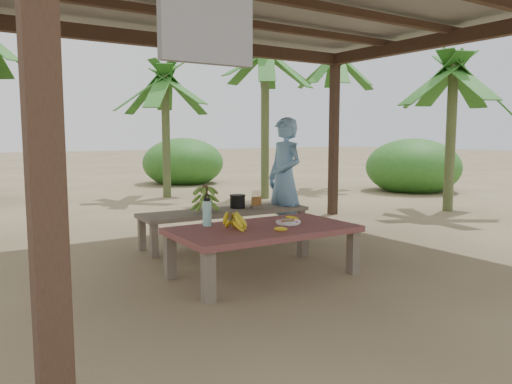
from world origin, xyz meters
TOP-DOWN VIEW (x-y plane):
  - ground at (0.00, 0.00)m, footprint 80.00×80.00m
  - pavilion at (-0.01, -0.01)m, footprint 6.60×5.60m
  - work_table at (-0.44, -0.28)m, footprint 1.82×1.04m
  - bench at (-0.03, 1.19)m, footprint 2.23×0.71m
  - ripe_banana_bunch at (-0.79, -0.24)m, footprint 0.32×0.28m
  - plate at (-0.13, -0.29)m, footprint 0.25×0.25m
  - loose_banana_front at (-0.42, -0.56)m, footprint 0.16×0.05m
  - loose_banana_side at (0.05, -0.12)m, footprint 0.14×0.13m
  - water_flask at (-0.87, 0.08)m, footprint 0.09×0.09m
  - green_banana_stalk at (-0.31, 1.20)m, footprint 0.32×0.32m
  - cooking_pot at (0.19, 1.25)m, footprint 0.20×0.20m
  - skewer_rack at (0.40, 1.12)m, footprint 0.18×0.09m
  - woman at (0.87, 1.12)m, footprint 0.41×0.61m
  - banana_plant_ne at (3.02, 4.78)m, footprint 1.80×1.80m
  - banana_plant_n at (1.30, 6.21)m, footprint 1.80×1.80m
  - banana_plant_e at (4.86, 1.42)m, footprint 1.80×1.80m
  - banana_plant_far at (5.84, 5.63)m, footprint 1.80×1.80m

SIDE VIEW (x-z plane):
  - ground at x=0.00m, z-range 0.00..0.00m
  - bench at x=-0.03m, z-range 0.17..0.62m
  - work_table at x=-0.44m, z-range 0.18..0.68m
  - plate at x=-0.13m, z-range 0.50..0.54m
  - loose_banana_front at x=-0.42m, z-range 0.50..0.54m
  - loose_banana_side at x=0.05m, z-range 0.50..0.54m
  - cooking_pot at x=0.19m, z-range 0.45..0.62m
  - skewer_rack at x=0.40m, z-range 0.45..0.69m
  - ripe_banana_bunch at x=-0.79m, z-range 0.50..0.68m
  - green_banana_stalk at x=-0.31m, z-range 0.45..0.80m
  - water_flask at x=-0.87m, z-range 0.47..0.80m
  - woman at x=0.87m, z-range 0.00..1.65m
  - banana_plant_e at x=4.86m, z-range 0.95..3.83m
  - banana_plant_n at x=1.30m, z-range 0.98..3.90m
  - pavilion at x=-0.01m, z-range 1.30..4.25m
  - banana_plant_ne at x=3.02m, z-range 1.21..4.64m
  - banana_plant_far at x=5.84m, z-range 1.33..4.99m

